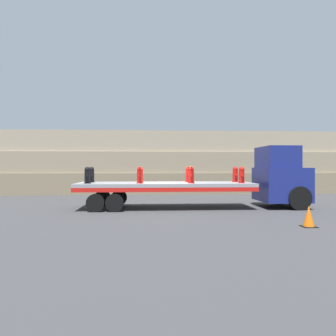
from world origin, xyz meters
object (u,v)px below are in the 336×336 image
truck_cab (282,178)px  flatbed_trailer (155,187)px  fire_hydrant_black_near_0 (87,175)px  fire_hydrant_black_far_0 (92,175)px  fire_hydrant_red_near_2 (191,175)px  traffic_cone (309,217)px  fire_hydrant_red_far_2 (188,175)px  fire_hydrant_red_near_1 (140,175)px  fire_hydrant_red_far_3 (235,175)px  fire_hydrant_red_far_1 (140,175)px  fire_hydrant_red_near_3 (242,175)px

truck_cab → flatbed_trailer: (-6.36, 0.00, -0.46)m
flatbed_trailer → fire_hydrant_black_near_0: size_ratio=10.91×
fire_hydrant_black_far_0 → fire_hydrant_red_near_2: same height
truck_cab → fire_hydrant_black_near_0: 9.56m
fire_hydrant_black_far_0 → traffic_cone: fire_hydrant_black_far_0 is taller
fire_hydrant_black_near_0 → fire_hydrant_red_near_2: bearing=0.0°
fire_hydrant_red_near_2 → flatbed_trailer: bearing=161.5°
fire_hydrant_red_far_2 → traffic_cone: (3.36, -5.88, -1.27)m
fire_hydrant_red_near_1 → traffic_cone: fire_hydrant_red_near_1 is taller
fire_hydrant_black_far_0 → truck_cab: bearing=-3.4°
fire_hydrant_red_far_2 → traffic_cone: fire_hydrant_red_far_2 is taller
flatbed_trailer → fire_hydrant_red_far_3: 4.22m
fire_hydrant_black_near_0 → fire_hydrant_red_far_1: (2.44, 1.13, 0.00)m
truck_cab → fire_hydrant_red_near_2: 4.70m
traffic_cone → fire_hydrant_red_far_1: bearing=134.6°
fire_hydrant_black_far_0 → fire_hydrant_red_near_3: 7.41m
truck_cab → fire_hydrant_red_near_1: truck_cab is taller
truck_cab → traffic_cone: 5.59m
fire_hydrant_black_far_0 → fire_hydrant_red_far_3: bearing=0.0°
fire_hydrant_red_far_1 → fire_hydrant_red_near_2: bearing=-24.9°
fire_hydrant_black_far_0 → fire_hydrant_red_far_1: size_ratio=1.00×
fire_hydrant_red_far_1 → fire_hydrant_red_far_3: size_ratio=1.00×
fire_hydrant_red_far_3 → flatbed_trailer: bearing=-172.2°
fire_hydrant_black_near_0 → fire_hydrant_red_far_2: same height
fire_hydrant_red_near_1 → fire_hydrant_red_near_2: bearing=0.0°
flatbed_trailer → fire_hydrant_red_far_2: fire_hydrant_red_far_2 is taller
fire_hydrant_red_near_1 → fire_hydrant_black_near_0: bearing=180.0°
fire_hydrant_red_far_1 → fire_hydrant_red_far_2: 2.44m
fire_hydrant_red_far_1 → fire_hydrant_red_far_2: (2.44, 0.00, 0.00)m
fire_hydrant_red_near_2 → traffic_cone: size_ratio=1.08×
fire_hydrant_black_far_0 → fire_hydrant_red_near_3: same height
fire_hydrant_black_far_0 → fire_hydrant_red_near_2: size_ratio=1.00×
fire_hydrant_red_far_1 → traffic_cone: size_ratio=1.08×
fire_hydrant_red_near_1 → flatbed_trailer: bearing=37.4°
fire_hydrant_red_near_2 → traffic_cone: bearing=-54.7°
fire_hydrant_black_near_0 → fire_hydrant_black_far_0: same height
flatbed_trailer → fire_hydrant_red_near_1: bearing=-142.6°
fire_hydrant_red_near_1 → fire_hydrant_red_far_1: size_ratio=1.00×
flatbed_trailer → fire_hydrant_red_far_1: 1.11m
flatbed_trailer → fire_hydrant_black_far_0: (-3.18, 0.57, 0.60)m
fire_hydrant_black_near_0 → fire_hydrant_red_near_1: (2.44, 0.00, 0.00)m
fire_hydrant_black_near_0 → traffic_cone: (8.24, -4.75, -1.27)m
truck_cab → fire_hydrant_red_near_3: bearing=-165.7°
fire_hydrant_red_near_1 → fire_hydrant_red_far_3: (4.88, 1.13, 0.00)m
fire_hydrant_red_near_1 → fire_hydrant_red_far_1: 1.13m
traffic_cone → fire_hydrant_red_near_3: bearing=100.9°
fire_hydrant_red_far_3 → fire_hydrant_red_far_1: bearing=180.0°
truck_cab → fire_hydrant_red_near_1: (-7.10, -0.57, 0.14)m
fire_hydrant_black_near_0 → fire_hydrant_red_near_3: (7.32, 0.00, 0.00)m
fire_hydrant_black_near_0 → fire_hydrant_red_near_3: 7.32m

